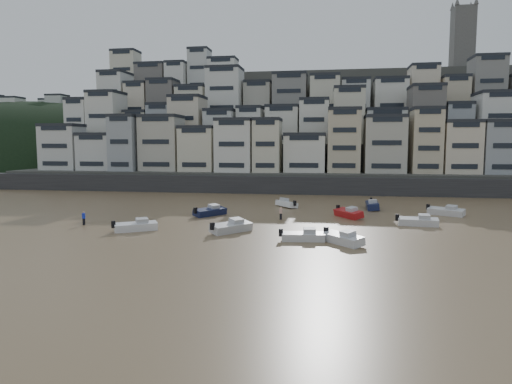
% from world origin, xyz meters
% --- Properties ---
extents(ground, '(400.00, 400.00, 0.00)m').
position_xyz_m(ground, '(0.00, 0.00, 0.00)').
color(ground, '#8B6D4A').
rests_on(ground, ground).
extents(sea_strip, '(340.00, 340.00, 0.00)m').
position_xyz_m(sea_strip, '(-110.00, 145.00, 0.01)').
color(sea_strip, slate).
rests_on(sea_strip, ground).
extents(harbor_wall, '(140.00, 3.00, 3.50)m').
position_xyz_m(harbor_wall, '(10.00, 65.00, 1.75)').
color(harbor_wall, '#38383A').
rests_on(harbor_wall, ground).
extents(hillside, '(141.04, 66.00, 50.00)m').
position_xyz_m(hillside, '(14.73, 104.84, 13.01)').
color(hillside, '#4C4C47').
rests_on(hillside, ground).
extents(headland, '(216.00, 135.00, 53.33)m').
position_xyz_m(headland, '(-95.00, 135.00, 0.02)').
color(headland, black).
rests_on(headland, ground).
extents(boat_a, '(5.04, 2.13, 1.34)m').
position_xyz_m(boat_a, '(14.17, 20.09, 0.67)').
color(boat_a, silver).
rests_on(boat_a, ground).
extents(boat_b, '(4.82, 5.09, 1.44)m').
position_xyz_m(boat_b, '(18.20, 19.25, 0.72)').
color(boat_b, silver).
rests_on(boat_b, ground).
extents(boat_c, '(5.00, 5.51, 1.53)m').
position_xyz_m(boat_c, '(5.79, 23.41, 0.77)').
color(boat_c, silver).
rests_on(boat_c, ground).
extents(boat_d, '(5.36, 2.23, 1.42)m').
position_xyz_m(boat_d, '(27.69, 31.26, 0.71)').
color(boat_d, silver).
rests_on(boat_d, ground).
extents(boat_e, '(4.40, 5.49, 1.47)m').
position_xyz_m(boat_e, '(19.44, 36.32, 0.73)').
color(boat_e, '#B11518').
rests_on(boat_e, ground).
extents(boat_f, '(4.63, 5.56, 1.51)m').
position_xyz_m(boat_f, '(0.23, 34.88, 0.75)').
color(boat_f, '#141C40').
rests_on(boat_f, ground).
extents(boat_g, '(5.49, 4.28, 1.46)m').
position_xyz_m(boat_g, '(33.14, 40.39, 0.73)').
color(boat_g, silver).
rests_on(boat_g, ground).
extents(boat_h, '(4.37, 5.02, 1.38)m').
position_xyz_m(boat_h, '(10.07, 45.36, 0.69)').
color(boat_h, white).
rests_on(boat_h, ground).
extents(boat_i, '(2.08, 6.01, 1.63)m').
position_xyz_m(boat_i, '(23.43, 45.34, 0.81)').
color(boat_i, '#151C41').
rests_on(boat_i, ground).
extents(boat_j, '(5.41, 4.33, 1.45)m').
position_xyz_m(boat_j, '(-5.38, 22.54, 0.72)').
color(boat_j, white).
rests_on(boat_j, ground).
extents(person_blue, '(0.44, 0.44, 1.74)m').
position_xyz_m(person_blue, '(-13.43, 25.18, 0.87)').
color(person_blue, '#1C32D6').
rests_on(person_blue, ground).
extents(person_pink, '(0.44, 0.44, 1.74)m').
position_xyz_m(person_pink, '(10.43, 33.20, 0.87)').
color(person_pink, beige).
rests_on(person_pink, ground).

